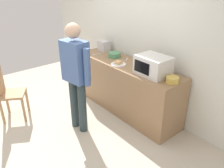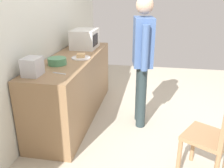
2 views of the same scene
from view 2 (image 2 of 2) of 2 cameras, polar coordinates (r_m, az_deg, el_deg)
ground_plane at (r=3.52m, az=10.05°, el=-10.03°), size 6.00×6.00×0.00m
back_wall at (r=3.42m, az=-16.87°, el=11.84°), size 5.40×0.13×2.60m
kitchen_counter at (r=3.64m, az=-9.00°, el=-0.73°), size 2.20×0.62×0.93m
microwave at (r=4.02m, az=-6.43°, el=10.57°), size 0.50×0.39×0.30m
sandwich_plate at (r=3.39m, az=-7.36°, el=6.35°), size 0.26×0.26×0.07m
salad_bowl at (r=3.14m, az=-12.84°, el=5.27°), size 0.24×0.24×0.09m
cereal_bowl at (r=4.40m, az=-5.02°, el=10.09°), size 0.19×0.19×0.09m
toaster at (r=2.77m, az=-18.31°, el=3.92°), size 0.22×0.18×0.20m
fork_utensil at (r=3.41m, az=-12.58°, el=5.82°), size 0.12×0.15×0.01m
spoon_utensil at (r=2.78m, az=-12.36°, el=2.49°), size 0.06×0.17×0.01m
person_standing at (r=3.23m, az=7.23°, el=7.05°), size 0.58×0.30×1.75m
wooden_chair at (r=2.53m, az=23.24°, el=-10.99°), size 0.55×0.55×0.94m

